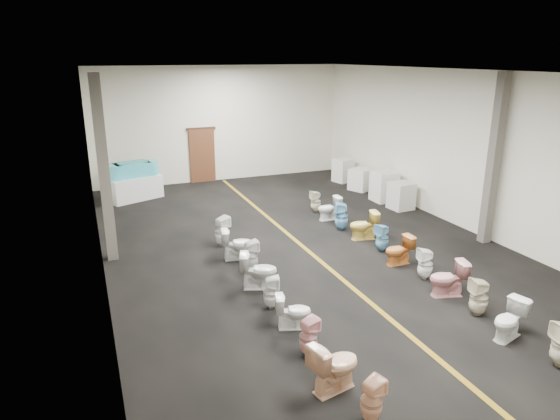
# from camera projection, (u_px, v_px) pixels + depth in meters

# --- Properties ---
(floor) EXTENTS (16.00, 16.00, 0.00)m
(floor) POSITION_uv_depth(u_px,v_px,m) (302.00, 246.00, 13.28)
(floor) COLOR black
(floor) RESTS_ON ground
(ceiling) EXTENTS (16.00, 16.00, 0.00)m
(ceiling) POSITION_uv_depth(u_px,v_px,m) (305.00, 71.00, 11.94)
(ceiling) COLOR black
(ceiling) RESTS_ON ground
(wall_back) EXTENTS (10.00, 0.00, 10.00)m
(wall_back) POSITION_uv_depth(u_px,v_px,m) (220.00, 124.00, 19.71)
(wall_back) COLOR beige
(wall_back) RESTS_ON ground
(wall_left) EXTENTS (0.00, 16.00, 16.00)m
(wall_left) POSITION_uv_depth(u_px,v_px,m) (94.00, 181.00, 10.85)
(wall_left) COLOR beige
(wall_left) RESTS_ON ground
(wall_right) EXTENTS (0.00, 16.00, 16.00)m
(wall_right) POSITION_uv_depth(u_px,v_px,m) (462.00, 150.00, 14.38)
(wall_right) COLOR beige
(wall_right) RESTS_ON ground
(aisle_stripe) EXTENTS (0.12, 15.60, 0.01)m
(aisle_stripe) POSITION_uv_depth(u_px,v_px,m) (302.00, 246.00, 13.28)
(aisle_stripe) COLOR #805F12
(aisle_stripe) RESTS_ON floor
(back_door) EXTENTS (1.00, 0.10, 2.10)m
(back_door) POSITION_uv_depth(u_px,v_px,m) (202.00, 156.00, 19.73)
(back_door) COLOR #562D19
(back_door) RESTS_ON floor
(door_frame) EXTENTS (1.15, 0.08, 0.10)m
(door_frame) POSITION_uv_depth(u_px,v_px,m) (201.00, 129.00, 19.42)
(door_frame) COLOR #331C11
(door_frame) RESTS_ON back_door
(column_left) EXTENTS (0.25, 0.25, 4.50)m
(column_left) POSITION_uv_depth(u_px,v_px,m) (104.00, 171.00, 11.82)
(column_left) COLOR #59544C
(column_left) RESTS_ON floor
(column_right) EXTENTS (0.25, 0.25, 4.50)m
(column_right) POSITION_uv_depth(u_px,v_px,m) (494.00, 160.00, 12.96)
(column_right) COLOR #59544C
(column_right) RESTS_ON floor
(display_table) EXTENTS (2.03, 1.55, 0.81)m
(display_table) POSITION_uv_depth(u_px,v_px,m) (134.00, 188.00, 17.50)
(display_table) COLOR silver
(display_table) RESTS_ON floor
(bathtub) EXTENTS (1.83, 0.94, 0.55)m
(bathtub) POSITION_uv_depth(u_px,v_px,m) (132.00, 169.00, 17.30)
(bathtub) COLOR #45B6C7
(bathtub) RESTS_ON display_table
(appliance_crate_a) EXTENTS (0.74, 0.74, 0.88)m
(appliance_crate_a) POSITION_uv_depth(u_px,v_px,m) (401.00, 196.00, 16.38)
(appliance_crate_a) COLOR beige
(appliance_crate_a) RESTS_ON floor
(appliance_crate_b) EXTENTS (0.76, 0.76, 1.04)m
(appliance_crate_b) POSITION_uv_depth(u_px,v_px,m) (384.00, 186.00, 17.26)
(appliance_crate_b) COLOR silver
(appliance_crate_b) RESTS_ON floor
(appliance_crate_c) EXTENTS (0.93, 0.93, 0.80)m
(appliance_crate_c) POSITION_uv_depth(u_px,v_px,m) (361.00, 179.00, 18.69)
(appliance_crate_c) COLOR silver
(appliance_crate_c) RESTS_ON floor
(appliance_crate_d) EXTENTS (0.78, 0.78, 0.92)m
(appliance_crate_d) POSITION_uv_depth(u_px,v_px,m) (343.00, 170.00, 19.91)
(appliance_crate_d) COLOR silver
(appliance_crate_d) RESTS_ON floor
(toilet_left_1) EXTENTS (0.39, 0.38, 0.68)m
(toilet_left_1) POSITION_uv_depth(u_px,v_px,m) (372.00, 401.00, 6.84)
(toilet_left_1) COLOR #E8AB83
(toilet_left_1) RESTS_ON floor
(toilet_left_2) EXTENTS (0.89, 0.63, 0.83)m
(toilet_left_2) POSITION_uv_depth(u_px,v_px,m) (334.00, 366.00, 7.50)
(toilet_left_2) COLOR #F4BD93
(toilet_left_2) RESTS_ON floor
(toilet_left_3) EXTENTS (0.39, 0.39, 0.69)m
(toilet_left_3) POSITION_uv_depth(u_px,v_px,m) (309.00, 337.00, 8.39)
(toilet_left_3) COLOR #E19FA0
(toilet_left_3) RESTS_ON floor
(toilet_left_4) EXTENTS (0.74, 0.55, 0.67)m
(toilet_left_4) POSITION_uv_depth(u_px,v_px,m) (293.00, 311.00, 9.23)
(toilet_left_4) COLOR white
(toilet_left_4) RESTS_ON floor
(toilet_left_5) EXTENTS (0.40, 0.39, 0.70)m
(toilet_left_5) POSITION_uv_depth(u_px,v_px,m) (271.00, 292.00, 9.94)
(toilet_left_5) COLOR silver
(toilet_left_5) RESTS_ON floor
(toilet_left_6) EXTENTS (0.90, 0.70, 0.81)m
(toilet_left_6) POSITION_uv_depth(u_px,v_px,m) (259.00, 271.00, 10.81)
(toilet_left_6) COLOR silver
(toilet_left_6) RESTS_ON floor
(toilet_left_7) EXTENTS (0.37, 0.36, 0.76)m
(toilet_left_7) POSITION_uv_depth(u_px,v_px,m) (251.00, 256.00, 11.67)
(toilet_left_7) COLOR silver
(toilet_left_7) RESTS_ON floor
(toilet_left_8) EXTENTS (0.84, 0.58, 0.79)m
(toilet_left_8) POSITION_uv_depth(u_px,v_px,m) (237.00, 244.00, 12.35)
(toilet_left_8) COLOR white
(toilet_left_8) RESTS_ON floor
(toilet_left_9) EXTENTS (0.48, 0.48, 0.81)m
(toilet_left_9) POSITION_uv_depth(u_px,v_px,m) (222.00, 231.00, 13.21)
(toilet_left_9) COLOR white
(toilet_left_9) RESTS_ON floor
(toilet_right_1) EXTENTS (0.80, 0.59, 0.73)m
(toilet_right_1) POSITION_uv_depth(u_px,v_px,m) (510.00, 320.00, 8.87)
(toilet_right_1) COLOR white
(toilet_right_1) RESTS_ON floor
(toilet_right_2) EXTENTS (0.42, 0.41, 0.77)m
(toilet_right_2) POSITION_uv_depth(u_px,v_px,m) (479.00, 297.00, 9.67)
(toilet_right_2) COLOR beige
(toilet_right_2) RESTS_ON floor
(toilet_right_3) EXTENTS (0.85, 0.62, 0.78)m
(toilet_right_3) POSITION_uv_depth(u_px,v_px,m) (448.00, 279.00, 10.45)
(toilet_right_3) COLOR pink
(toilet_right_3) RESTS_ON floor
(toilet_right_4) EXTENTS (0.39, 0.38, 0.74)m
(toilet_right_4) POSITION_uv_depth(u_px,v_px,m) (425.00, 264.00, 11.25)
(toilet_right_4) COLOR white
(toilet_right_4) RESTS_ON floor
(toilet_right_5) EXTENTS (0.70, 0.40, 0.71)m
(toilet_right_5) POSITION_uv_depth(u_px,v_px,m) (399.00, 250.00, 12.05)
(toilet_right_5) COLOR #CC7430
(toilet_right_5) RESTS_ON floor
(toilet_right_6) EXTENTS (0.40, 0.40, 0.73)m
(toilet_right_6) POSITION_uv_depth(u_px,v_px,m) (382.00, 238.00, 12.86)
(toilet_right_6) COLOR #73B6D7
(toilet_right_6) RESTS_ON floor
(toilet_right_7) EXTENTS (0.84, 0.58, 0.79)m
(toilet_right_7) POSITION_uv_depth(u_px,v_px,m) (364.00, 225.00, 13.69)
(toilet_right_7) COLOR #F4D35E
(toilet_right_7) RESTS_ON floor
(toilet_right_8) EXTENTS (0.49, 0.48, 0.84)m
(toilet_right_8) POSITION_uv_depth(u_px,v_px,m) (341.00, 216.00, 14.41)
(toilet_right_8) COLOR #75B6E0
(toilet_right_8) RESTS_ON floor
(toilet_right_9) EXTENTS (0.73, 0.43, 0.73)m
(toilet_right_9) POSITION_uv_depth(u_px,v_px,m) (329.00, 208.00, 15.31)
(toilet_right_9) COLOR white
(toilet_right_9) RESTS_ON floor
(toilet_right_10) EXTENTS (0.36, 0.36, 0.71)m
(toilet_right_10) POSITION_uv_depth(u_px,v_px,m) (316.00, 201.00, 16.07)
(toilet_right_10) COLOR beige
(toilet_right_10) RESTS_ON floor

